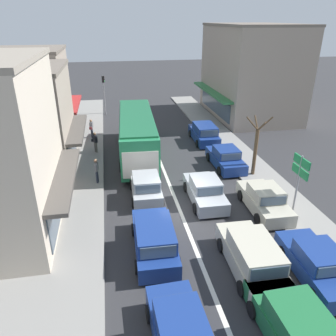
% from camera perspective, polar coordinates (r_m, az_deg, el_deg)
% --- Properties ---
extents(ground_plane, '(140.00, 140.00, 0.00)m').
position_cam_1_polar(ground_plane, '(18.38, 2.21, -7.70)').
color(ground_plane, '#2D2D30').
extents(lane_centre_line, '(0.20, 28.00, 0.01)m').
position_cam_1_polar(lane_centre_line, '(21.78, -0.04, -2.13)').
color(lane_centre_line, silver).
rests_on(lane_centre_line, ground).
extents(sidewalk_left, '(5.20, 44.00, 0.14)m').
position_cam_1_polar(sidewalk_left, '(23.51, -17.50, -1.07)').
color(sidewalk_left, gray).
rests_on(sidewalk_left, ground).
extents(kerb_right, '(2.80, 44.00, 0.12)m').
position_cam_1_polar(kerb_right, '(25.21, 13.12, 1.21)').
color(kerb_right, gray).
rests_on(kerb_right, ground).
extents(shopfront_mid_block, '(8.88, 7.32, 7.04)m').
position_cam_1_polar(shopfront_mid_block, '(24.68, -25.95, 7.38)').
color(shopfront_mid_block, gray).
rests_on(shopfront_mid_block, ground).
extents(shopfront_far_end, '(7.23, 7.44, 7.53)m').
position_cam_1_polar(shopfront_far_end, '(31.71, -22.86, 11.79)').
color(shopfront_far_end, gray).
rests_on(shopfront_far_end, ground).
extents(building_right_far, '(8.52, 11.72, 9.31)m').
position_cam_1_polar(building_right_far, '(36.96, 14.19, 15.96)').
color(building_right_far, gray).
rests_on(building_right_far, ground).
extents(city_bus, '(3.15, 10.97, 3.23)m').
position_cam_1_polar(city_bus, '(25.22, -5.45, 6.21)').
color(city_bus, '#237A4C').
rests_on(city_bus, ground).
extents(hatchback_adjacent_lane_trail, '(1.90, 3.75, 1.54)m').
position_cam_1_polar(hatchback_adjacent_lane_trail, '(11.74, 2.04, -26.50)').
color(hatchback_adjacent_lane_trail, navy).
rests_on(hatchback_adjacent_lane_trail, ground).
extents(hatchback_queue_far_back, '(1.89, 3.74, 1.54)m').
position_cam_1_polar(hatchback_queue_far_back, '(19.44, -3.86, -3.37)').
color(hatchback_queue_far_back, '#9EA3A8').
rests_on(hatchback_queue_far_back, ground).
extents(wagon_behind_bus_near, '(2.01, 4.54, 1.58)m').
position_cam_1_polar(wagon_behind_bus_near, '(12.39, 21.86, -24.96)').
color(wagon_behind_bus_near, '#1E6638').
rests_on(wagon_behind_bus_near, ground).
extents(sedan_adjacent_lane_lead, '(1.96, 4.23, 1.47)m').
position_cam_1_polar(sedan_adjacent_lane_lead, '(19.23, 6.46, -3.98)').
color(sedan_adjacent_lane_lead, '#9EA3A8').
rests_on(sedan_adjacent_lane_lead, ground).
extents(wagon_queue_gap_filler, '(2.03, 4.55, 1.58)m').
position_cam_1_polar(wagon_queue_gap_filler, '(14.64, 14.43, -14.68)').
color(wagon_queue_gap_filler, '#B7B29E').
rests_on(wagon_queue_gap_filler, ground).
extents(wagon_behind_bus_mid, '(2.04, 4.55, 1.58)m').
position_cam_1_polar(wagon_behind_bus_mid, '(15.16, -2.41, -12.23)').
color(wagon_behind_bus_mid, navy).
rests_on(wagon_behind_bus_mid, ground).
extents(parked_sedan_kerb_front, '(2.00, 4.26, 1.47)m').
position_cam_1_polar(parked_sedan_kerb_front, '(15.26, 24.55, -14.97)').
color(parked_sedan_kerb_front, navy).
rests_on(parked_sedan_kerb_front, ground).
extents(parked_sedan_kerb_second, '(1.98, 4.24, 1.47)m').
position_cam_1_polar(parked_sedan_kerb_second, '(18.96, 16.42, -5.37)').
color(parked_sedan_kerb_second, '#B7B29E').
rests_on(parked_sedan_kerb_second, ground).
extents(parked_sedan_kerb_third, '(1.94, 4.22, 1.47)m').
position_cam_1_polar(parked_sedan_kerb_third, '(23.84, 9.99, 1.68)').
color(parked_sedan_kerb_third, navy).
rests_on(parked_sedan_kerb_third, ground).
extents(parked_wagon_kerb_rear, '(2.00, 4.53, 1.58)m').
position_cam_1_polar(parked_wagon_kerb_rear, '(28.59, 6.29, 6.03)').
color(parked_wagon_kerb_rear, navy).
rests_on(parked_wagon_kerb_rear, ground).
extents(traffic_light_downstreet, '(0.32, 0.24, 4.20)m').
position_cam_1_polar(traffic_light_downstreet, '(37.00, -11.12, 13.42)').
color(traffic_light_downstreet, gray).
rests_on(traffic_light_downstreet, ground).
extents(directional_road_sign, '(0.10, 1.40, 3.60)m').
position_cam_1_polar(directional_road_sign, '(17.90, 21.98, -0.71)').
color(directional_road_sign, gray).
rests_on(directional_road_sign, ground).
extents(street_tree_right, '(1.83, 1.64, 4.18)m').
position_cam_1_polar(street_tree_right, '(22.39, 15.04, 3.43)').
color(street_tree_right, brown).
rests_on(street_tree_right, ground).
extents(pedestrian_with_handbag_near, '(0.51, 0.60, 1.63)m').
position_cam_1_polar(pedestrian_with_handbag_near, '(26.28, -12.58, 4.61)').
color(pedestrian_with_handbag_near, '#4C4742').
rests_on(pedestrian_with_handbag_near, sidewalk_left).
extents(pedestrian_browsing_midblock, '(0.34, 0.66, 1.63)m').
position_cam_1_polar(pedestrian_browsing_midblock, '(29.72, -13.19, 6.90)').
color(pedestrian_browsing_midblock, '#232838').
rests_on(pedestrian_browsing_midblock, sidewalk_left).
extents(pedestrian_far_walker, '(0.27, 0.57, 1.63)m').
position_cam_1_polar(pedestrian_far_walker, '(21.31, -12.36, -0.21)').
color(pedestrian_far_walker, '#232838').
rests_on(pedestrian_far_walker, sidewalk_left).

